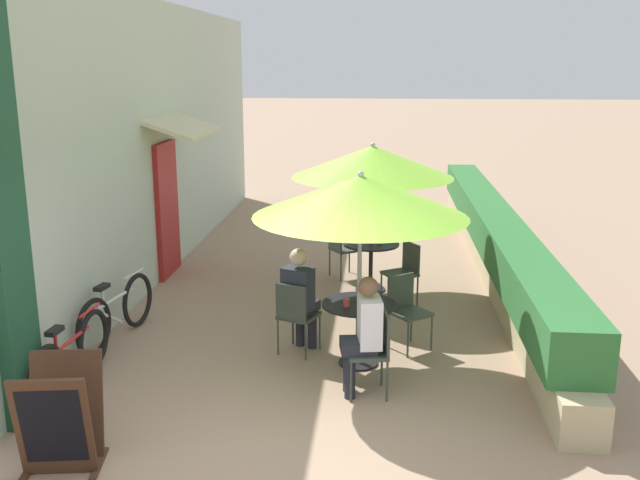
{
  "coord_description": "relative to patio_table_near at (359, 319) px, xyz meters",
  "views": [
    {
      "loc": [
        0.95,
        -5.31,
        3.31
      ],
      "look_at": [
        0.15,
        3.81,
        1.0
      ],
      "focal_mm": 40.0,
      "sensor_mm": 36.0,
      "label": 1
    }
  ],
  "objects": [
    {
      "name": "patio_umbrella_mid",
      "position": [
        0.09,
        2.67,
        1.38
      ],
      "size": [
        2.32,
        2.32,
        2.19
      ],
      "color": "#B7B7BC",
      "rests_on": "ground_plane"
    },
    {
      "name": "menu_board",
      "position": [
        -2.38,
        -2.3,
        -0.08
      ],
      "size": [
        0.69,
        0.72,
        0.93
      ],
      "rotation": [
        0.0,
        0.0,
        0.16
      ],
      "color": "#422819",
      "rests_on": "ground_plane"
    },
    {
      "name": "ground_plane",
      "position": [
        -0.73,
        -2.13,
        -0.53
      ],
      "size": [
        120.0,
        120.0,
        0.0
      ],
      "primitive_type": "plane",
      "color": "#9E7F66"
    },
    {
      "name": "cafe_chair_near_back",
      "position": [
        0.19,
        -0.73,
        -0.02
      ],
      "size": [
        0.46,
        0.46,
        0.87
      ],
      "rotation": [
        0.0,
        0.0,
        8.0
      ],
      "color": "#384238",
      "rests_on": "ground_plane"
    },
    {
      "name": "patio_table_mid",
      "position": [
        0.09,
        2.67,
        0.0
      ],
      "size": [
        0.82,
        0.82,
        0.72
      ],
      "color": "black",
      "rests_on": "ground_plane"
    },
    {
      "name": "coffee_cup_near",
      "position": [
        -0.13,
        -0.12,
        0.23
      ],
      "size": [
        0.07,
        0.07,
        0.09
      ],
      "color": "#B73D3D",
      "rests_on": "patio_table_near"
    },
    {
      "name": "bicycle_leaning",
      "position": [
        -2.93,
        -0.88,
        -0.18
      ],
      "size": [
        0.16,
        1.68,
        0.76
      ],
      "rotation": [
        0.0,
        0.0,
        -0.06
      ],
      "color": "black",
      "rests_on": "ground_plane"
    },
    {
      "name": "cafe_chair_near_left",
      "position": [
        0.54,
        0.53,
        -0.02
      ],
      "size": [
        0.56,
        0.56,
        0.87
      ],
      "rotation": [
        0.0,
        0.0,
        3.82
      ],
      "color": "#384238",
      "rests_on": "ground_plane"
    },
    {
      "name": "cafe_chair_mid_left",
      "position": [
        -0.39,
        3.26,
        -0.02
      ],
      "size": [
        0.55,
        0.55,
        0.87
      ],
      "rotation": [
        0.0,
        0.0,
        5.29
      ],
      "color": "#384238",
      "rests_on": "ground_plane"
    },
    {
      "name": "cafe_facade_wall",
      "position": [
        -3.27,
        3.7,
        1.55
      ],
      "size": [
        0.98,
        11.92,
        4.2
      ],
      "color": "#B2C1AD",
      "rests_on": "ground_plane"
    },
    {
      "name": "seated_patron_near_right",
      "position": [
        -0.69,
        0.31,
        0.15
      ],
      "size": [
        0.44,
        0.49,
        1.25
      ],
      "rotation": [
        0.0,
        0.0,
        5.91
      ],
      "color": "#23232D",
      "rests_on": "ground_plane"
    },
    {
      "name": "cafe_chair_mid_right",
      "position": [
        0.56,
        2.09,
        -0.02
      ],
      "size": [
        0.55,
        0.55,
        0.87
      ],
      "rotation": [
        0.0,
        0.0,
        8.43
      ],
      "color": "#384238",
      "rests_on": "ground_plane"
    },
    {
      "name": "coffee_cup_mid",
      "position": [
        0.21,
        2.73,
        0.23
      ],
      "size": [
        0.07,
        0.07,
        0.09
      ],
      "color": "#232328",
      "rests_on": "patio_table_mid"
    },
    {
      "name": "cafe_chair_near_right",
      "position": [
        -0.73,
        0.2,
        -0.02
      ],
      "size": [
        0.52,
        0.52,
        0.87
      ],
      "rotation": [
        0.0,
        0.0,
        5.91
      ],
      "color": "#384238",
      "rests_on": "ground_plane"
    },
    {
      "name": "planter_hedge",
      "position": [
        2.02,
        3.73,
        0.0
      ],
      "size": [
        0.6,
        10.92,
        1.01
      ],
      "color": "tan",
      "rests_on": "ground_plane"
    },
    {
      "name": "bicycle_second",
      "position": [
        -2.94,
        0.45,
        -0.17
      ],
      "size": [
        0.35,
        1.68,
        0.78
      ],
      "rotation": [
        0.0,
        0.0,
        -0.18
      ],
      "color": "black",
      "rests_on": "ground_plane"
    },
    {
      "name": "patio_table_near",
      "position": [
        0.0,
        0.0,
        0.0
      ],
      "size": [
        0.82,
        0.82,
        0.72
      ],
      "color": "black",
      "rests_on": "ground_plane"
    },
    {
      "name": "seated_patron_near_back",
      "position": [
        0.08,
        -0.75,
        0.15
      ],
      "size": [
        0.44,
        0.38,
        1.25
      ],
      "rotation": [
        0.0,
        0.0,
        8.0
      ],
      "color": "#23232D",
      "rests_on": "ground_plane"
    },
    {
      "name": "patio_umbrella_near",
      "position": [
        0.0,
        0.0,
        1.38
      ],
      "size": [
        2.32,
        2.32,
        2.19
      ],
      "color": "#B7B7BC",
      "rests_on": "ground_plane"
    }
  ]
}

